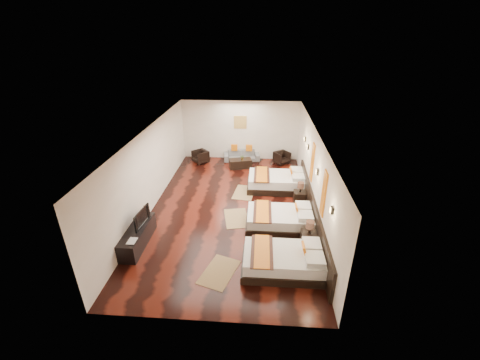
# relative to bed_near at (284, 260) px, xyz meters

# --- Properties ---
(floor) EXTENTS (5.50, 9.50, 0.01)m
(floor) POSITION_rel_bed_near_xyz_m (-1.70, 2.99, -0.28)
(floor) COLOR black
(floor) RESTS_ON ground
(ceiling) EXTENTS (5.50, 9.50, 0.01)m
(ceiling) POSITION_rel_bed_near_xyz_m (-1.70, 2.99, 2.52)
(ceiling) COLOR white
(ceiling) RESTS_ON floor
(back_wall) EXTENTS (5.50, 0.01, 2.80)m
(back_wall) POSITION_rel_bed_near_xyz_m (-1.70, 7.74, 1.12)
(back_wall) COLOR silver
(back_wall) RESTS_ON floor
(left_wall) EXTENTS (0.01, 9.50, 2.80)m
(left_wall) POSITION_rel_bed_near_xyz_m (-4.45, 2.99, 1.12)
(left_wall) COLOR silver
(left_wall) RESTS_ON floor
(right_wall) EXTENTS (0.01, 9.50, 2.80)m
(right_wall) POSITION_rel_bed_near_xyz_m (1.05, 2.99, 1.12)
(right_wall) COLOR silver
(right_wall) RESTS_ON floor
(headboard_panel) EXTENTS (0.08, 6.60, 0.90)m
(headboard_panel) POSITION_rel_bed_near_xyz_m (1.01, 2.19, 0.17)
(headboard_panel) COLOR black
(headboard_panel) RESTS_ON floor
(bed_near) EXTENTS (2.15, 1.35, 0.82)m
(bed_near) POSITION_rel_bed_near_xyz_m (0.00, 0.00, 0.00)
(bed_near) COLOR black
(bed_near) RESTS_ON floor
(bed_mid) EXTENTS (2.14, 1.35, 0.82)m
(bed_mid) POSITION_rel_bed_near_xyz_m (-0.00, 1.95, -0.00)
(bed_mid) COLOR black
(bed_mid) RESTS_ON floor
(bed_far) EXTENTS (2.31, 1.45, 0.88)m
(bed_far) POSITION_rel_bed_near_xyz_m (0.00, 4.62, 0.02)
(bed_far) COLOR black
(bed_far) RESTS_ON floor
(nightstand_a) EXTENTS (0.43, 0.43, 0.86)m
(nightstand_a) POSITION_rel_bed_near_xyz_m (0.75, 0.99, 0.02)
(nightstand_a) COLOR black
(nightstand_a) RESTS_ON floor
(nightstand_b) EXTENTS (0.43, 0.43, 0.85)m
(nightstand_b) POSITION_rel_bed_near_xyz_m (0.75, 3.47, 0.02)
(nightstand_b) COLOR black
(nightstand_b) RESTS_ON floor
(jute_mat_near) EXTENTS (1.09, 1.38, 0.01)m
(jute_mat_near) POSITION_rel_bed_near_xyz_m (-1.68, -0.25, -0.28)
(jute_mat_near) COLOR #92754A
(jute_mat_near) RESTS_ON floor
(jute_mat_mid) EXTENTS (0.97, 1.32, 0.01)m
(jute_mat_mid) POSITION_rel_bed_near_xyz_m (-1.44, 2.32, -0.28)
(jute_mat_mid) COLOR #92754A
(jute_mat_mid) RESTS_ON floor
(jute_mat_far) EXTENTS (0.91, 1.29, 0.01)m
(jute_mat_far) POSITION_rel_bed_near_xyz_m (-1.29, 4.15, -0.28)
(jute_mat_far) COLOR #92754A
(jute_mat_far) RESTS_ON floor
(tv_console) EXTENTS (0.50, 1.80, 0.55)m
(tv_console) POSITION_rel_bed_near_xyz_m (-4.20, 0.75, -0.01)
(tv_console) COLOR black
(tv_console) RESTS_ON floor
(tv) EXTENTS (0.21, 0.88, 0.50)m
(tv) POSITION_rel_bed_near_xyz_m (-4.15, 0.95, 0.52)
(tv) COLOR black
(tv) RESTS_ON tv_console
(book) EXTENTS (0.24, 0.31, 0.03)m
(book) POSITION_rel_bed_near_xyz_m (-4.20, 0.15, 0.28)
(book) COLOR black
(book) RESTS_ON tv_console
(figurine) EXTENTS (0.36, 0.36, 0.31)m
(figurine) POSITION_rel_bed_near_xyz_m (-4.20, 1.50, 0.42)
(figurine) COLOR brown
(figurine) RESTS_ON tv_console
(sofa) EXTENTS (1.76, 0.89, 0.49)m
(sofa) POSITION_rel_bed_near_xyz_m (-1.61, 7.44, -0.03)
(sofa) COLOR slate
(sofa) RESTS_ON floor
(armchair_left) EXTENTS (0.91, 0.91, 0.59)m
(armchair_left) POSITION_rel_bed_near_xyz_m (-3.54, 7.04, 0.01)
(armchair_left) COLOR black
(armchair_left) RESTS_ON floor
(armchair_right) EXTENTS (0.88, 0.88, 0.58)m
(armchair_right) POSITION_rel_bed_near_xyz_m (0.30, 7.19, 0.01)
(armchair_right) COLOR black
(armchair_right) RESTS_ON floor
(coffee_table) EXTENTS (1.09, 0.73, 0.40)m
(coffee_table) POSITION_rel_bed_near_xyz_m (-1.61, 6.56, -0.08)
(coffee_table) COLOR black
(coffee_table) RESTS_ON floor
(table_plant) EXTENTS (0.27, 0.25, 0.24)m
(table_plant) POSITION_rel_bed_near_xyz_m (-1.51, 6.49, 0.24)
(table_plant) COLOR #266421
(table_plant) RESTS_ON coffee_table
(orange_panel_a) EXTENTS (0.04, 0.40, 1.30)m
(orange_panel_a) POSITION_rel_bed_near_xyz_m (1.03, 1.09, 1.42)
(orange_panel_a) COLOR #D86014
(orange_panel_a) RESTS_ON right_wall
(orange_panel_b) EXTENTS (0.04, 0.40, 1.30)m
(orange_panel_b) POSITION_rel_bed_near_xyz_m (1.03, 3.29, 1.42)
(orange_panel_b) COLOR #D86014
(orange_panel_b) RESTS_ON right_wall
(sconce_near) EXTENTS (0.07, 0.12, 0.18)m
(sconce_near) POSITION_rel_bed_near_xyz_m (1.01, -0.01, 1.57)
(sconce_near) COLOR black
(sconce_near) RESTS_ON right_wall
(sconce_mid) EXTENTS (0.07, 0.12, 0.18)m
(sconce_mid) POSITION_rel_bed_near_xyz_m (1.01, 2.19, 1.57)
(sconce_mid) COLOR black
(sconce_mid) RESTS_ON right_wall
(sconce_far) EXTENTS (0.07, 0.12, 0.18)m
(sconce_far) POSITION_rel_bed_near_xyz_m (1.01, 4.39, 1.57)
(sconce_far) COLOR black
(sconce_far) RESTS_ON right_wall
(sconce_lounge) EXTENTS (0.07, 0.12, 0.18)m
(sconce_lounge) POSITION_rel_bed_near_xyz_m (1.01, 5.29, 1.57)
(sconce_lounge) COLOR black
(sconce_lounge) RESTS_ON right_wall
(gold_artwork) EXTENTS (0.60, 0.04, 0.60)m
(gold_artwork) POSITION_rel_bed_near_xyz_m (-1.70, 7.72, 1.52)
(gold_artwork) COLOR #AD873F
(gold_artwork) RESTS_ON back_wall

